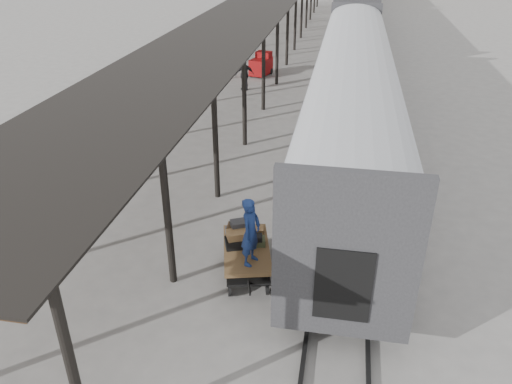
{
  "coord_description": "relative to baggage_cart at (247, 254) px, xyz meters",
  "views": [
    {
      "loc": [
        2.89,
        -12.5,
        8.68
      ],
      "look_at": [
        0.54,
        0.43,
        1.7
      ],
      "focal_mm": 35.0,
      "sensor_mm": 36.0,
      "label": 1
    }
  ],
  "objects": [
    {
      "name": "canopy",
      "position": [
        -3.98,
        25.28,
        3.36
      ],
      "size": [
        4.9,
        64.3,
        4.15
      ],
      "color": "#422B19",
      "rests_on": "ground"
    },
    {
      "name": "rails",
      "position": [
        2.62,
        35.28,
        -0.59
      ],
      "size": [
        1.54,
        150.0,
        0.12
      ],
      "color": "black",
      "rests_on": "ground"
    },
    {
      "name": "suitcase_stack",
      "position": [
        -0.19,
        0.29,
        0.42
      ],
      "size": [
        1.27,
        1.29,
        0.6
      ],
      "rotation": [
        0.0,
        0.0,
        0.25
      ],
      "color": "#353537",
      "rests_on": "baggage_cart"
    },
    {
      "name": "luggage_tug",
      "position": [
        -3.22,
        21.14,
        0.04
      ],
      "size": [
        1.42,
        1.89,
        1.49
      ],
      "rotation": [
        0.0,
        0.0,
        -0.25
      ],
      "color": "maroon",
      "rests_on": "ground"
    },
    {
      "name": "pedestrian",
      "position": [
        -3.62,
        17.62,
        0.29
      ],
      "size": [
        1.2,
        0.84,
        1.88
      ],
      "primitive_type": "imported",
      "rotation": [
        0.0,
        0.0,
        3.53
      ],
      "color": "black",
      "rests_on": "ground"
    },
    {
      "name": "baggage_cart",
      "position": [
        0.0,
        0.0,
        0.0
      ],
      "size": [
        1.8,
        2.63,
        0.86
      ],
      "rotation": [
        0.0,
        0.0,
        0.25
      ],
      "color": "brown",
      "rests_on": "ground"
    },
    {
      "name": "ground",
      "position": [
        -0.58,
        1.28,
        -0.65
      ],
      "size": [
        160.0,
        160.0,
        0.0
      ],
      "primitive_type": "plane",
      "color": "slate",
      "rests_on": "ground"
    },
    {
      "name": "porter",
      "position": [
        0.25,
        -0.65,
        1.15
      ],
      "size": [
        0.62,
        0.79,
        1.89
      ],
      "primitive_type": "imported",
      "rotation": [
        0.0,
        0.0,
        1.29
      ],
      "color": "navy",
      "rests_on": "baggage_cart"
    },
    {
      "name": "train",
      "position": [
        2.61,
        35.07,
        2.04
      ],
      "size": [
        3.45,
        76.01,
        4.01
      ],
      "color": "silver",
      "rests_on": "ground"
    }
  ]
}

